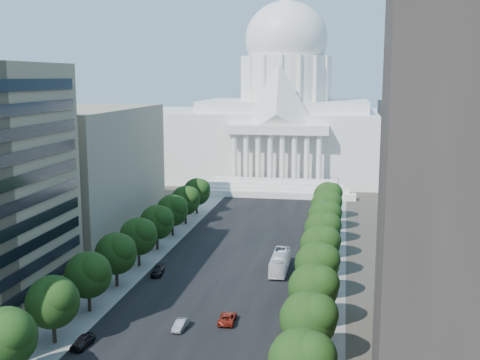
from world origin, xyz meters
The scene contains 33 objects.
road_asphalt centered at (0.00, 90.00, 0.00)m, with size 30.00×260.00×0.01m, color black.
sidewalk_left centered at (-19.00, 90.00, 0.00)m, with size 8.00×260.00×0.02m, color gray.
sidewalk_right centered at (19.00, 90.00, 0.00)m, with size 8.00×260.00×0.02m, color gray.
capitol centered at (0.00, 184.89, 20.01)m, with size 120.00×56.00×73.00m.
office_block_left_far centered at (-48.00, 100.00, 15.00)m, with size 38.00×52.00×30.00m, color gray.
tree_l_b centered at (-17.66, 23.81, 6.45)m, with size 7.79×7.60×9.97m.
tree_l_c centered at (-17.66, 35.81, 6.45)m, with size 7.79×7.60×9.97m.
tree_l_d centered at (-17.66, 47.81, 6.45)m, with size 7.79×7.60×9.97m.
tree_l_e centered at (-17.66, 59.81, 6.45)m, with size 7.79×7.60×9.97m.
tree_l_f centered at (-17.66, 71.81, 6.45)m, with size 7.79×7.60×9.97m.
tree_l_g centered at (-17.66, 83.81, 6.45)m, with size 7.79×7.60×9.97m.
tree_l_h centered at (-17.66, 95.81, 6.45)m, with size 7.79×7.60×9.97m.
tree_l_i centered at (-17.66, 107.81, 6.45)m, with size 7.79×7.60×9.97m.
tree_l_j centered at (-17.66, 119.81, 6.45)m, with size 7.79×7.60×9.97m.
tree_r_b centered at (18.34, 23.81, 6.45)m, with size 7.79×7.60×9.97m.
tree_r_c centered at (18.34, 35.81, 6.45)m, with size 7.79×7.60×9.97m.
tree_r_d centered at (18.34, 47.81, 6.45)m, with size 7.79×7.60×9.97m.
tree_r_e centered at (18.34, 59.81, 6.45)m, with size 7.79×7.60×9.97m.
tree_r_f centered at (18.34, 71.81, 6.45)m, with size 7.79×7.60×9.97m.
tree_r_g centered at (18.34, 83.81, 6.45)m, with size 7.79×7.60×9.97m.
tree_r_h centered at (18.34, 95.81, 6.45)m, with size 7.79×7.60×9.97m.
tree_r_i centered at (18.34, 107.81, 6.45)m, with size 7.79×7.60×9.97m.
tree_r_j centered at (18.34, 119.81, 6.45)m, with size 7.79×7.60×9.97m.
streetlight_b centered at (19.90, 35.00, 5.82)m, with size 2.61×0.44×9.00m.
streetlight_c centered at (19.90, 60.00, 5.82)m, with size 2.61×0.44×9.00m.
streetlight_d centered at (19.90, 85.00, 5.82)m, with size 2.61×0.44×9.00m.
streetlight_e centered at (19.90, 110.00, 5.82)m, with size 2.61×0.44×9.00m.
streetlight_f centered at (19.90, 135.00, 5.82)m, with size 2.61×0.44×9.00m.
car_dark_a centered at (-13.50, 35.47, 0.81)m, with size 1.91×4.75×1.62m, color black.
car_silver centered at (-1.50, 43.62, 0.71)m, with size 1.50×4.29×1.42m, color #A3A6AA.
car_red centered at (4.96, 47.33, 0.74)m, with size 2.46×5.34×1.48m, color maroon.
car_dark_b centered at (-12.65, 67.32, 0.74)m, with size 2.08×5.11×1.48m, color black.
city_bus centered at (10.25, 73.74, 1.80)m, with size 3.02×12.92×3.60m, color white.
Camera 1 is at (22.05, -39.01, 37.56)m, focal length 45.00 mm.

